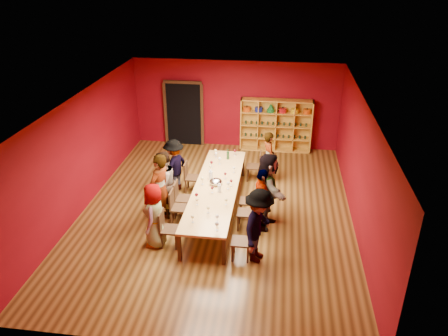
{
  "coord_description": "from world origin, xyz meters",
  "views": [
    {
      "loc": [
        1.52,
        -9.77,
        6.08
      ],
      "look_at": [
        0.17,
        0.26,
        1.15
      ],
      "focal_mm": 35.0,
      "sensor_mm": 36.0,
      "label": 1
    }
  ],
  "objects_px": {
    "chair_person_right_1": "(249,211)",
    "person_right_1": "(261,200)",
    "person_left_2": "(163,183)",
    "chair_person_left_2": "(180,196)",
    "chair_person_right_0": "(245,239)",
    "person_right_2": "(268,186)",
    "tasting_table": "(216,188)",
    "person_left_3": "(174,166)",
    "person_right_4": "(269,157)",
    "person_right_0": "(259,226)",
    "person_left_0": "(154,215)",
    "chair_person_left_1": "(176,205)",
    "person_left_1": "(160,189)",
    "chair_person_right_4": "(256,165)",
    "chair_person_left_3": "(190,175)",
    "spittoon_bowl": "(216,182)",
    "wine_bottle": "(228,155)",
    "chair_person_left_0": "(166,227)",
    "chair_person_right_2": "(251,199)",
    "shelving_unit": "(276,123)"
  },
  "relations": [
    {
      "from": "person_left_0",
      "to": "chair_person_left_2",
      "type": "relative_size",
      "value": 1.75
    },
    {
      "from": "person_left_2",
      "to": "chair_person_left_3",
      "type": "height_order",
      "value": "person_left_2"
    },
    {
      "from": "person_right_0",
      "to": "person_left_3",
      "type": "bearing_deg",
      "value": 58.39
    },
    {
      "from": "person_left_2",
      "to": "person_right_0",
      "type": "bearing_deg",
      "value": 78.34
    },
    {
      "from": "chair_person_left_0",
      "to": "person_left_2",
      "type": "xyz_separation_m",
      "value": [
        -0.43,
        1.42,
        0.36
      ]
    },
    {
      "from": "person_left_1",
      "to": "shelving_unit",
      "type": "bearing_deg",
      "value": 173.41
    },
    {
      "from": "chair_person_right_0",
      "to": "person_right_2",
      "type": "relative_size",
      "value": 0.5
    },
    {
      "from": "person_left_1",
      "to": "person_right_1",
      "type": "xyz_separation_m",
      "value": [
        2.49,
        -0.01,
        -0.12
      ]
    },
    {
      "from": "wine_bottle",
      "to": "chair_person_right_1",
      "type": "bearing_deg",
      "value": -70.84
    },
    {
      "from": "chair_person_right_1",
      "to": "person_right_1",
      "type": "xyz_separation_m",
      "value": [
        0.28,
        0.0,
        0.31
      ]
    },
    {
      "from": "person_left_2",
      "to": "chair_person_left_2",
      "type": "bearing_deg",
      "value": 111.66
    },
    {
      "from": "wine_bottle",
      "to": "chair_person_left_1",
      "type": "bearing_deg",
      "value": -113.02
    },
    {
      "from": "chair_person_right_1",
      "to": "chair_person_right_4",
      "type": "distance_m",
      "value": 2.62
    },
    {
      "from": "person_left_0",
      "to": "person_left_2",
      "type": "bearing_deg",
      "value": -174.42
    },
    {
      "from": "chair_person_left_0",
      "to": "chair_person_left_1",
      "type": "distance_m",
      "value": 0.96
    },
    {
      "from": "tasting_table",
      "to": "chair_person_right_4",
      "type": "relative_size",
      "value": 5.06
    },
    {
      "from": "person_left_2",
      "to": "chair_person_right_4",
      "type": "relative_size",
      "value": 1.91
    },
    {
      "from": "person_left_3",
      "to": "spittoon_bowl",
      "type": "relative_size",
      "value": 4.68
    },
    {
      "from": "person_right_2",
      "to": "person_right_4",
      "type": "xyz_separation_m",
      "value": [
        -0.06,
        2.05,
        -0.12
      ]
    },
    {
      "from": "person_right_1",
      "to": "person_right_4",
      "type": "height_order",
      "value": "person_right_1"
    },
    {
      "from": "chair_person_right_2",
      "to": "spittoon_bowl",
      "type": "relative_size",
      "value": 2.69
    },
    {
      "from": "person_left_2",
      "to": "person_left_3",
      "type": "height_order",
      "value": "person_left_2"
    },
    {
      "from": "person_left_1",
      "to": "tasting_table",
      "type": "bearing_deg",
      "value": 139.22
    },
    {
      "from": "chair_person_left_3",
      "to": "person_right_0",
      "type": "distance_m",
      "value": 3.58
    },
    {
      "from": "person_left_3",
      "to": "person_right_1",
      "type": "bearing_deg",
      "value": 80.44
    },
    {
      "from": "chair_person_left_1",
      "to": "person_right_0",
      "type": "height_order",
      "value": "person_right_0"
    },
    {
      "from": "tasting_table",
      "to": "chair_person_right_1",
      "type": "relative_size",
      "value": 5.06
    },
    {
      "from": "person_right_2",
      "to": "spittoon_bowl",
      "type": "bearing_deg",
      "value": 66.16
    },
    {
      "from": "person_right_4",
      "to": "person_left_2",
      "type": "bearing_deg",
      "value": 108.76
    },
    {
      "from": "chair_person_left_1",
      "to": "person_left_1",
      "type": "xyz_separation_m",
      "value": [
        -0.39,
        0.0,
        0.43
      ]
    },
    {
      "from": "person_right_0",
      "to": "spittoon_bowl",
      "type": "bearing_deg",
      "value": 48.81
    },
    {
      "from": "shelving_unit",
      "to": "person_left_2",
      "type": "bearing_deg",
      "value": -121.16
    },
    {
      "from": "tasting_table",
      "to": "chair_person_left_2",
      "type": "relative_size",
      "value": 5.06
    },
    {
      "from": "person_left_3",
      "to": "person_right_4",
      "type": "height_order",
      "value": "person_left_3"
    },
    {
      "from": "tasting_table",
      "to": "person_right_4",
      "type": "xyz_separation_m",
      "value": [
        1.26,
        1.94,
        0.07
      ]
    },
    {
      "from": "shelving_unit",
      "to": "chair_person_left_2",
      "type": "relative_size",
      "value": 2.7
    },
    {
      "from": "person_right_1",
      "to": "spittoon_bowl",
      "type": "xyz_separation_m",
      "value": [
        -1.22,
        0.77,
        0.02
      ]
    },
    {
      "from": "chair_person_right_2",
      "to": "person_left_2",
      "type": "bearing_deg",
      "value": -177.53
    },
    {
      "from": "tasting_table",
      "to": "person_right_0",
      "type": "height_order",
      "value": "person_right_0"
    },
    {
      "from": "chair_person_right_0",
      "to": "chair_person_right_1",
      "type": "height_order",
      "value": "same"
    },
    {
      "from": "tasting_table",
      "to": "person_left_3",
      "type": "height_order",
      "value": "person_left_3"
    },
    {
      "from": "tasting_table",
      "to": "chair_person_right_1",
      "type": "xyz_separation_m",
      "value": [
        0.91,
        -0.69,
        -0.2
      ]
    },
    {
      "from": "person_left_2",
      "to": "person_right_0",
      "type": "height_order",
      "value": "person_right_0"
    },
    {
      "from": "chair_person_right_0",
      "to": "chair_person_left_2",
      "type": "bearing_deg",
      "value": 137.41
    },
    {
      "from": "tasting_table",
      "to": "chair_person_right_0",
      "type": "relative_size",
      "value": 5.06
    },
    {
      "from": "person_left_0",
      "to": "person_right_2",
      "type": "distance_m",
      "value": 2.92
    },
    {
      "from": "tasting_table",
      "to": "shelving_unit",
      "type": "relative_size",
      "value": 1.88
    },
    {
      "from": "person_left_3",
      "to": "chair_person_right_4",
      "type": "xyz_separation_m",
      "value": [
        2.25,
        0.96,
        -0.28
      ]
    },
    {
      "from": "chair_person_left_3",
      "to": "spittoon_bowl",
      "type": "relative_size",
      "value": 2.69
    },
    {
      "from": "person_left_0",
      "to": "chair_person_right_0",
      "type": "relative_size",
      "value": 1.75
    }
  ]
}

